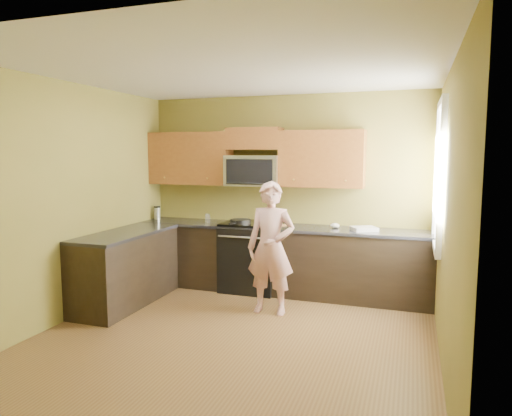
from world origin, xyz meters
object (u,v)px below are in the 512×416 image
at_px(butter_tub, 270,226).
at_px(travel_mug, 157,219).
at_px(woman, 271,248).
at_px(frying_pan, 240,224).
at_px(stove, 251,256).
at_px(microwave, 254,186).

height_order(butter_tub, travel_mug, travel_mug).
distance_m(woman, frying_pan, 0.92).
bearing_deg(frying_pan, stove, 66.85).
xyz_separation_m(woman, travel_mug, (-2.04, 0.86, 0.13)).
xyz_separation_m(stove, frying_pan, (-0.09, -0.16, 0.47)).
height_order(woman, frying_pan, woman).
relative_size(stove, microwave, 1.25).
bearing_deg(stove, butter_tub, -3.64).
height_order(frying_pan, butter_tub, frying_pan).
relative_size(woman, travel_mug, 7.95).
relative_size(butter_tub, travel_mug, 0.58).
bearing_deg(woman, frying_pan, 133.97).
height_order(woman, butter_tub, woman).
height_order(stove, travel_mug, travel_mug).
bearing_deg(microwave, frying_pan, -108.06).
distance_m(microwave, butter_tub, 0.62).
xyz_separation_m(stove, travel_mug, (-1.50, 0.05, 0.45)).
distance_m(stove, microwave, 0.98).
bearing_deg(butter_tub, travel_mug, 177.91).
bearing_deg(stove, woman, -56.65).
relative_size(stove, butter_tub, 8.27).
relative_size(microwave, butter_tub, 6.61).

